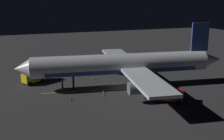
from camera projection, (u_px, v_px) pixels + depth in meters
name	position (u px, v px, depth m)	size (l,w,h in m)	color
ground_plane	(122.00, 87.00, 54.22)	(180.00, 180.00, 0.20)	#303032
apron_guide_stripe	(103.00, 90.00, 52.16)	(0.24, 22.72, 0.01)	gold
airliner	(125.00, 65.00, 53.23)	(35.89, 40.78, 12.10)	white
baggage_truck	(36.00, 77.00, 56.37)	(4.58, 6.19, 2.20)	gold
catering_truck	(166.00, 95.00, 46.06)	(5.36, 6.14, 2.19)	maroon
ground_crew_worker	(62.00, 84.00, 52.93)	(0.40, 0.40, 1.74)	black
traffic_cone_near_left	(71.00, 98.00, 47.11)	(0.50, 0.50, 0.55)	#EA590F
traffic_cone_near_right	(94.00, 78.00, 58.74)	(0.50, 0.50, 0.55)	#EA590F
traffic_cone_under_wing	(104.00, 92.00, 50.49)	(0.50, 0.50, 0.55)	#EA590F
traffic_cone_far	(104.00, 95.00, 48.86)	(0.50, 0.50, 0.55)	#EA590F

